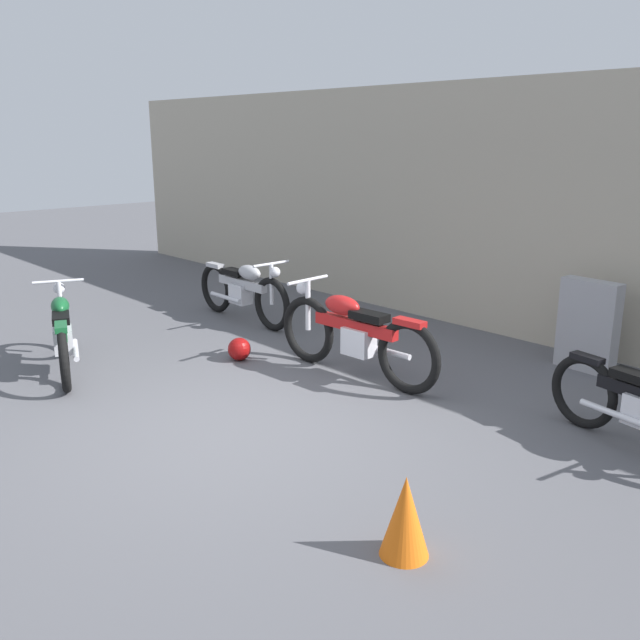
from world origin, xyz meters
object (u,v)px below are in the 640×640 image
at_px(helmet, 239,349).
at_px(motorcycle_red, 354,334).
at_px(motorcycle_silver, 243,290).
at_px(traffic_cone, 405,516).
at_px(motorcycle_green, 63,333).
at_px(stone_marker, 588,326).

relative_size(helmet, motorcycle_red, 0.12).
xyz_separation_m(helmet, motorcycle_red, (1.31, 0.60, 0.35)).
relative_size(helmet, motorcycle_silver, 0.13).
height_order(traffic_cone, motorcycle_red, motorcycle_red).
height_order(motorcycle_green, motorcycle_silver, motorcycle_silver).
bearing_deg(motorcycle_red, motorcycle_green, 40.89).
relative_size(stone_marker, motorcycle_silver, 0.49).
height_order(helmet, motorcycle_silver, motorcycle_silver).
relative_size(motorcycle_green, motorcycle_silver, 0.92).
bearing_deg(motorcycle_silver, helmet, -37.18).
xyz_separation_m(stone_marker, traffic_cone, (0.90, -4.24, -0.25)).
xyz_separation_m(helmet, motorcycle_silver, (-1.39, 1.10, 0.32)).
distance_m(helmet, motorcycle_red, 1.48).
bearing_deg(stone_marker, traffic_cone, -78.05).
relative_size(stone_marker, motorcycle_green, 0.54).
height_order(stone_marker, motorcycle_green, stone_marker).
bearing_deg(motorcycle_red, traffic_cone, 136.88).
distance_m(motorcycle_green, motorcycle_red, 3.27).
bearing_deg(stone_marker, motorcycle_red, -128.40).
bearing_deg(motorcycle_red, motorcycle_silver, -13.53).
distance_m(stone_marker, helmet, 4.01).
distance_m(helmet, motorcycle_green, 1.99).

